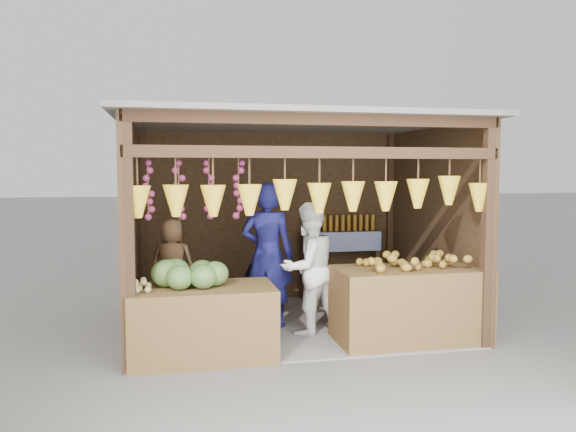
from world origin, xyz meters
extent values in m
plane|color=#514F49|center=(0.00, 0.00, 0.00)|extent=(80.00, 80.00, 0.00)
cube|color=slate|center=(0.00, 0.00, 0.01)|extent=(4.00, 3.00, 0.02)
cube|color=black|center=(0.00, 1.50, 1.30)|extent=(4.00, 0.06, 2.60)
cube|color=black|center=(-2.00, 0.00, 1.30)|extent=(0.06, 3.00, 2.60)
cube|color=black|center=(2.00, 0.00, 1.30)|extent=(0.06, 3.00, 2.60)
cube|color=#605B54|center=(0.00, 0.00, 2.63)|extent=(4.30, 3.30, 0.06)
cube|color=black|center=(-1.94, -1.44, 1.30)|extent=(0.11, 0.11, 2.60)
cube|color=black|center=(1.94, -1.44, 1.30)|extent=(0.11, 0.11, 2.60)
cube|color=black|center=(-1.94, 1.44, 1.30)|extent=(0.11, 0.11, 2.60)
cube|color=black|center=(1.94, 1.44, 1.30)|extent=(0.11, 0.11, 2.60)
cube|color=black|center=(0.00, -1.44, 2.20)|extent=(4.00, 0.12, 0.12)
cube|color=black|center=(0.00, -1.44, 2.54)|extent=(4.00, 0.12, 0.12)
cube|color=#382314|center=(1.05, 1.30, 1.05)|extent=(1.25, 0.30, 0.05)
cube|color=#382314|center=(0.47, 1.30, 0.53)|extent=(0.05, 0.28, 1.05)
cube|color=#382314|center=(1.64, 1.30, 0.53)|extent=(0.05, 0.28, 1.05)
cube|color=blue|center=(1.05, 1.14, 0.92)|extent=(1.25, 0.02, 0.30)
cube|color=#4D3719|center=(-1.21, -1.12, 0.39)|extent=(1.53, 0.85, 0.77)
cube|color=#50361A|center=(1.20, -1.03, 0.44)|extent=(1.75, 0.85, 0.88)
cube|color=black|center=(-1.53, -0.03, 0.14)|extent=(0.30, 0.30, 0.28)
imported|color=#161551|center=(-0.33, -0.07, 0.94)|extent=(0.80, 0.67, 1.87)
imported|color=white|center=(0.12, -0.44, 0.81)|extent=(0.97, 0.88, 1.63)
imported|color=brown|center=(-1.53, -0.03, 0.85)|extent=(0.64, 0.51, 1.15)
camera|label=1|loc=(-1.51, -7.10, 2.00)|focal=35.00mm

